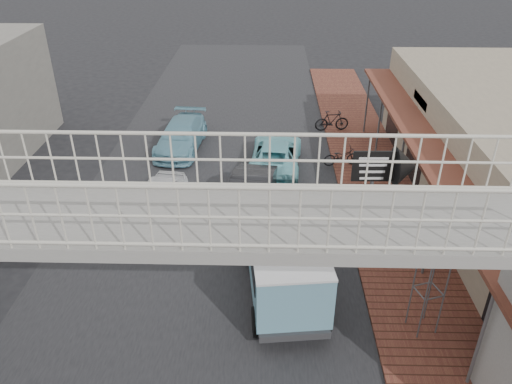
# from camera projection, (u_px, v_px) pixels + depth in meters

# --- Properties ---
(ground) EXTENTS (120.00, 120.00, 0.00)m
(ground) POSITION_uv_depth(u_px,v_px,m) (192.00, 294.00, 14.49)
(ground) COLOR black
(ground) RESTS_ON ground
(road_strip) EXTENTS (10.00, 60.00, 0.01)m
(road_strip) POSITION_uv_depth(u_px,v_px,m) (192.00, 293.00, 14.49)
(road_strip) COLOR black
(road_strip) RESTS_ON ground
(sidewalk) EXTENTS (3.00, 40.00, 0.10)m
(sidewalk) POSITION_uv_depth(u_px,v_px,m) (395.00, 236.00, 16.92)
(sidewalk) COLOR brown
(sidewalk) RESTS_ON ground
(footbridge) EXTENTS (16.40, 2.40, 6.34)m
(footbridge) POSITION_uv_depth(u_px,v_px,m) (152.00, 307.00, 9.44)
(footbridge) COLOR gray
(footbridge) RESTS_ON ground
(white_hatchback) EXTENTS (2.01, 3.95, 1.29)m
(white_hatchback) POSITION_uv_depth(u_px,v_px,m) (157.00, 201.00, 17.77)
(white_hatchback) COLOR white
(white_hatchback) RESTS_ON ground
(dark_sedan) EXTENTS (1.99, 4.48, 1.43)m
(dark_sedan) POSITION_uv_depth(u_px,v_px,m) (250.00, 198.00, 17.81)
(dark_sedan) COLOR black
(dark_sedan) RESTS_ON ground
(angkot_curb) EXTENTS (2.42, 4.61, 1.24)m
(angkot_curb) POSITION_uv_depth(u_px,v_px,m) (276.00, 154.00, 21.23)
(angkot_curb) COLOR #7CCFD8
(angkot_curb) RESTS_ON ground
(angkot_far) EXTENTS (2.16, 4.58, 1.29)m
(angkot_far) POSITION_uv_depth(u_px,v_px,m) (181.00, 136.00, 22.86)
(angkot_far) COLOR #69A3B7
(angkot_far) RESTS_ON ground
(angkot_van) EXTENTS (2.43, 4.57, 2.15)m
(angkot_van) POSITION_uv_depth(u_px,v_px,m) (285.00, 257.00, 13.79)
(angkot_van) COLOR black
(angkot_van) RESTS_ON ground
(motorcycle_near) EXTENTS (1.63, 0.83, 0.82)m
(motorcycle_near) POSITION_uv_depth(u_px,v_px,m) (341.00, 156.00, 21.29)
(motorcycle_near) COLOR black
(motorcycle_near) RESTS_ON sidewalk
(motorcycle_far) EXTENTS (1.74, 0.72, 1.02)m
(motorcycle_far) POSITION_uv_depth(u_px,v_px,m) (332.00, 121.00, 24.57)
(motorcycle_far) COLOR black
(motorcycle_far) RESTS_ON sidewalk
(street_clock) EXTENTS (0.79, 0.73, 3.04)m
(street_clock) POSITION_uv_depth(u_px,v_px,m) (437.00, 250.00, 11.94)
(street_clock) COLOR #59595B
(street_clock) RESTS_ON sidewalk
(arrow_sign) EXTENTS (1.99, 1.26, 3.43)m
(arrow_sign) POSITION_uv_depth(u_px,v_px,m) (402.00, 167.00, 15.18)
(arrow_sign) COLOR #59595B
(arrow_sign) RESTS_ON sidewalk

